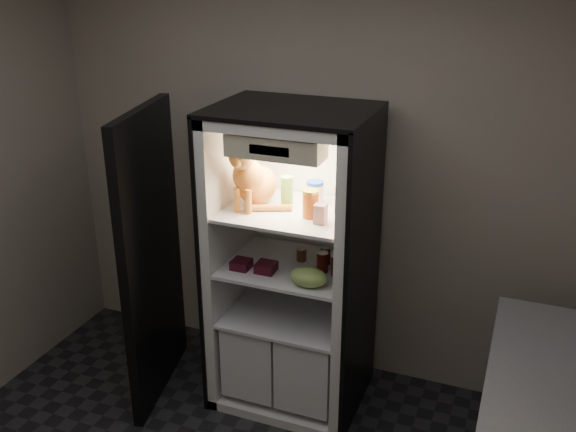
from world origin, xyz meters
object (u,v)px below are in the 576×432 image
object	(u,v)px
mayo_tub	(315,193)
soda_can_c	(322,262)
tabby_cat	(253,179)
soda_can_a	(325,255)
berry_box_right	(266,267)
soda_can_b	(337,265)
condiment_jar	(302,254)
refrigerator	(294,282)
cream_carton	(320,214)
berry_box_left	(241,264)
pepper_jar	(344,198)
parmesan_shaker	(287,192)
grape_bag	(309,277)
salsa_jar	(310,204)

from	to	relation	value
mayo_tub	soda_can_c	xyz separation A→B (m)	(0.11, -0.16, -0.36)
tabby_cat	soda_can_a	size ratio (longest dim) A/B	3.99
tabby_cat	soda_can_c	distance (m)	0.63
soda_can_c	berry_box_right	xyz separation A→B (m)	(-0.30, -0.12, -0.03)
soda_can_b	condiment_jar	world-z (taller)	soda_can_b
soda_can_a	soda_can_b	distance (m)	0.16
tabby_cat	condiment_jar	world-z (taller)	tabby_cat
refrigerator	mayo_tub	distance (m)	0.58
refrigerator	tabby_cat	distance (m)	0.70
cream_carton	berry_box_left	xyz separation A→B (m)	(-0.47, -0.03, -0.38)
soda_can_b	berry_box_left	bearing A→B (deg)	-167.13
soda_can_b	berry_box_right	distance (m)	0.41
pepper_jar	condiment_jar	bearing A→B (deg)	175.70
refrigerator	berry_box_left	xyz separation A→B (m)	(-0.25, -0.22, 0.18)
soda_can_c	berry_box_left	distance (m)	0.48
soda_can_c	parmesan_shaker	bearing A→B (deg)	167.51
soda_can_b	berry_box_left	size ratio (longest dim) A/B	1.15
pepper_jar	berry_box_left	size ratio (longest dim) A/B	1.73
soda_can_c	grape_bag	distance (m)	0.19
salsa_jar	soda_can_c	bearing A→B (deg)	36.17
mayo_tub	condiment_jar	bearing A→B (deg)	-133.50
condiment_jar	berry_box_right	distance (m)	0.26
parmesan_shaker	mayo_tub	xyz separation A→B (m)	(0.14, 0.11, -0.02)
parmesan_shaker	soda_can_c	size ratio (longest dim) A/B	1.49
refrigerator	grape_bag	size ratio (longest dim) A/B	8.93
cream_carton	grape_bag	xyz separation A→B (m)	(-0.03, -0.08, -0.35)
soda_can_c	condiment_jar	size ratio (longest dim) A/B	1.49
refrigerator	berry_box_left	size ratio (longest dim) A/B	17.69
salsa_jar	condiment_jar	xyz separation A→B (m)	(-0.10, 0.14, -0.39)
salsa_jar	berry_box_right	xyz separation A→B (m)	(-0.24, -0.07, -0.40)
tabby_cat	soda_can_a	world-z (taller)	tabby_cat
refrigerator	soda_can_b	bearing A→B (deg)	-17.44
tabby_cat	mayo_tub	distance (m)	0.37
mayo_tub	soda_can_a	size ratio (longest dim) A/B	1.27
mayo_tub	condiment_jar	size ratio (longest dim) A/B	1.68
refrigerator	berry_box_right	size ratio (longest dim) A/B	17.08
refrigerator	berry_box_right	distance (m)	0.29
soda_can_b	salsa_jar	bearing A→B (deg)	-166.27
refrigerator	soda_can_c	xyz separation A→B (m)	(0.21, -0.09, 0.21)
pepper_jar	soda_can_c	world-z (taller)	pepper_jar
parmesan_shaker	berry_box_left	distance (m)	0.50
pepper_jar	berry_box_right	xyz separation A→B (m)	(-0.40, -0.20, -0.41)
mayo_tub	tabby_cat	bearing A→B (deg)	-154.11
salsa_jar	soda_can_a	world-z (taller)	salsa_jar
mayo_tub	condiment_jar	world-z (taller)	mayo_tub
pepper_jar	soda_can_a	bearing A→B (deg)	166.39
refrigerator	cream_carton	world-z (taller)	refrigerator
parmesan_shaker	berry_box_right	size ratio (longest dim) A/B	1.68
berry_box_right	tabby_cat	bearing A→B (deg)	137.14
salsa_jar	grape_bag	xyz separation A→B (m)	(0.05, -0.14, -0.38)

